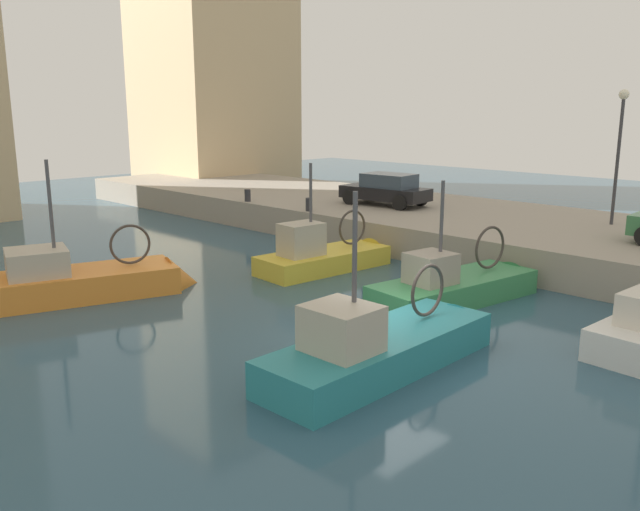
% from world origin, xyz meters
% --- Properties ---
extents(water_surface, '(80.00, 80.00, 0.00)m').
position_xyz_m(water_surface, '(0.00, 0.00, 0.00)').
color(water_surface, '#2D5166').
rests_on(water_surface, ground).
extents(quay_wall, '(9.00, 56.00, 1.20)m').
position_xyz_m(quay_wall, '(11.50, 0.00, 0.60)').
color(quay_wall, '#9E9384').
rests_on(quay_wall, ground).
extents(fishing_boat_teal, '(6.67, 2.07, 4.69)m').
position_xyz_m(fishing_boat_teal, '(-1.02, -1.02, 0.13)').
color(fishing_boat_teal, teal).
rests_on(fishing_boat_teal, ground).
extents(fishing_boat_orange, '(6.56, 3.72, 4.93)m').
position_xyz_m(fishing_boat_orange, '(-3.03, 8.55, 0.13)').
color(fishing_boat_orange, orange).
rests_on(fishing_boat_orange, ground).
extents(fishing_boat_green, '(6.29, 2.64, 4.30)m').
position_xyz_m(fishing_boat_green, '(4.32, 0.61, 0.11)').
color(fishing_boat_green, '#388951').
rests_on(fishing_boat_green, ground).
extents(fishing_boat_yellow, '(5.64, 2.34, 4.45)m').
position_xyz_m(fishing_boat_yellow, '(4.38, 5.90, 0.15)').
color(fishing_boat_yellow, gold).
rests_on(fishing_boat_yellow, ground).
extents(parked_car_black, '(2.13, 4.00, 1.39)m').
position_xyz_m(parked_car_black, '(10.86, 8.76, 1.91)').
color(parked_car_black, black).
rests_on(parked_car_black, quay_wall).
extents(mooring_bollard_mid, '(0.28, 0.28, 0.55)m').
position_xyz_m(mooring_bollard_mid, '(7.35, 10.00, 1.48)').
color(mooring_bollard_mid, '#2D2D33').
rests_on(mooring_bollard_mid, quay_wall).
extents(mooring_bollard_north, '(0.28, 0.28, 0.55)m').
position_xyz_m(mooring_bollard_north, '(7.35, 14.00, 1.48)').
color(mooring_bollard_north, '#2D2D33').
rests_on(mooring_bollard_north, quay_wall).
extents(quay_streetlamp, '(0.36, 0.36, 4.83)m').
position_xyz_m(quay_streetlamp, '(13.00, -0.14, 4.45)').
color(quay_streetlamp, '#38383D').
rests_on(quay_streetlamp, quay_wall).
extents(waterfront_building_east_mid, '(8.82, 8.22, 18.35)m').
position_xyz_m(waterfront_building_east_mid, '(15.51, 27.36, 9.19)').
color(waterfront_building_east_mid, '#D1B284').
rests_on(waterfront_building_east_mid, ground).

